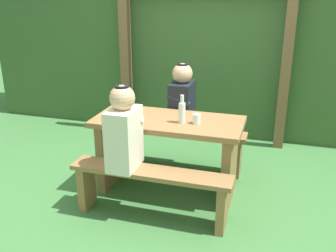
# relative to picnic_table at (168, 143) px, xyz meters

# --- Properties ---
(ground_plane) EXTENTS (12.00, 12.00, 0.00)m
(ground_plane) POSITION_rel_picnic_table_xyz_m (0.00, 0.00, -0.51)
(ground_plane) COLOR #3D743A
(hedge_backdrop) EXTENTS (6.40, 1.05, 2.05)m
(hedge_backdrop) POSITION_rel_picnic_table_xyz_m (0.00, 2.14, 0.52)
(hedge_backdrop) COLOR #36582B
(hedge_backdrop) RESTS_ON ground_plane
(pergola_post_left) EXTENTS (0.12, 0.12, 1.92)m
(pergola_post_left) POSITION_rel_picnic_table_xyz_m (-1.02, 1.45, 0.46)
(pergola_post_left) COLOR brown
(pergola_post_left) RESTS_ON ground_plane
(pergola_post_right) EXTENTS (0.12, 0.12, 1.92)m
(pergola_post_right) POSITION_rel_picnic_table_xyz_m (1.02, 1.45, 0.46)
(pergola_post_right) COLOR brown
(pergola_post_right) RESTS_ON ground_plane
(picnic_table) EXTENTS (1.40, 0.64, 0.75)m
(picnic_table) POSITION_rel_picnic_table_xyz_m (0.00, 0.00, 0.00)
(picnic_table) COLOR olive
(picnic_table) RESTS_ON ground_plane
(bench_near) EXTENTS (1.40, 0.24, 0.46)m
(bench_near) POSITION_rel_picnic_table_xyz_m (0.00, -0.51, -0.18)
(bench_near) COLOR olive
(bench_near) RESTS_ON ground_plane
(bench_far) EXTENTS (1.40, 0.24, 0.46)m
(bench_far) POSITION_rel_picnic_table_xyz_m (0.00, 0.51, -0.18)
(bench_far) COLOR olive
(bench_far) RESTS_ON ground_plane
(person_white_shirt) EXTENTS (0.25, 0.35, 0.72)m
(person_white_shirt) POSITION_rel_picnic_table_xyz_m (-0.23, -0.51, 0.29)
(person_white_shirt) COLOR silver
(person_white_shirt) RESTS_ON bench_near
(person_black_coat) EXTENTS (0.25, 0.35, 0.72)m
(person_black_coat) POSITION_rel_picnic_table_xyz_m (-0.00, 0.51, 0.29)
(person_black_coat) COLOR black
(person_black_coat) RESTS_ON bench_far
(drinking_glass) EXTENTS (0.07, 0.07, 0.09)m
(drinking_glass) POSITION_rel_picnic_table_xyz_m (0.28, -0.04, 0.28)
(drinking_glass) COLOR silver
(drinking_glass) RESTS_ON picnic_table
(bottle_left) EXTENTS (0.06, 0.06, 0.26)m
(bottle_left) POSITION_rel_picnic_table_xyz_m (0.15, -0.06, 0.35)
(bottle_left) COLOR silver
(bottle_left) RESTS_ON picnic_table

